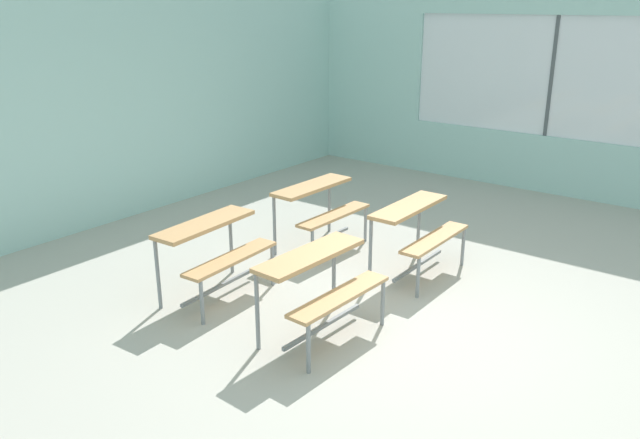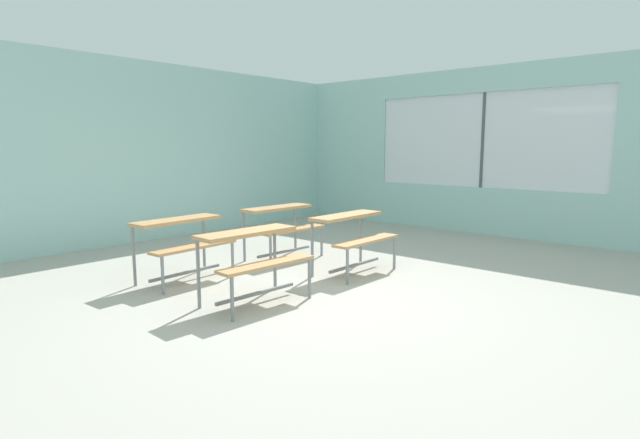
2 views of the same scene
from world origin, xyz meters
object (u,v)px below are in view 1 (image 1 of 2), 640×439
object	(u,v)px
desk_bench_r1c0	(214,242)
desk_bench_r1c1	(320,201)
desk_bench_r0c1	(418,223)
desk_bench_r0c0	(320,276)

from	to	relation	value
desk_bench_r1c0	desk_bench_r1c1	size ratio (longest dim) A/B	1.01
desk_bench_r1c1	desk_bench_r0c1	bearing A→B (deg)	-87.81
desk_bench_r0c0	desk_bench_r1c0	distance (m)	1.28
desk_bench_r1c1	desk_bench_r1c0	bearing A→B (deg)	-179.42
desk_bench_r0c1	desk_bench_r1c1	xyz separation A→B (m)	(-0.02, 1.26, 0.00)
desk_bench_r0c0	desk_bench_r1c1	distance (m)	2.06
desk_bench_r0c0	desk_bench_r1c0	world-z (taller)	same
desk_bench_r0c1	desk_bench_r0c0	bearing A→B (deg)	179.78
desk_bench_r0c0	desk_bench_r1c1	world-z (taller)	same
desk_bench_r0c1	desk_bench_r1c1	size ratio (longest dim) A/B	0.99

